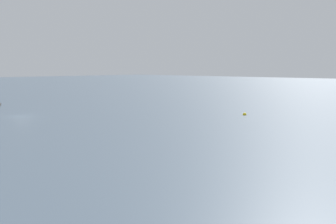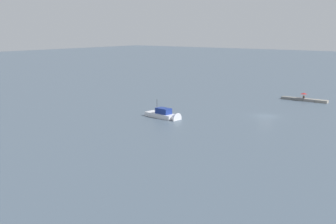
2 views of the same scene
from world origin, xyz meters
name	(u,v)px [view 1 (image 1 of 2)]	position (x,y,z in m)	size (l,w,h in m)	color
ground_plane	(22,117)	(0.00, 0.00, 0.00)	(500.00, 500.00, 0.00)	#475666
mooring_buoy_near	(245,114)	(-27.42, 25.80, 0.11)	(0.63, 0.63, 0.63)	yellow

